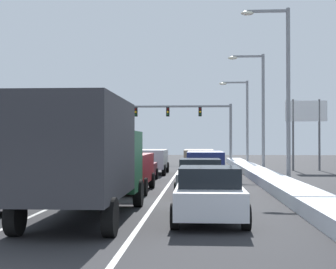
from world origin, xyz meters
TOP-DOWN VIEW (x-y plane):
  - ground_plane at (0.00, 18.30)m, footprint 120.00×120.00m
  - lane_stripe_between_right_lane_and_center_lane at (1.70, 22.88)m, footprint 0.14×50.33m
  - lane_stripe_between_center_lane_and_left_lane at (-1.70, 22.88)m, footprint 0.14×50.33m
  - snow_bank_right_shoulder at (7.00, 22.88)m, footprint 1.48×50.33m
  - snow_bank_left_shoulder at (-7.00, 22.88)m, footprint 1.38×50.33m
  - sedan_white_right_lane_nearest at (3.54, 7.36)m, footprint 2.00×4.50m
  - sedan_gray_right_lane_second at (3.31, 14.00)m, footprint 2.00×4.50m
  - suv_navy_right_lane_third at (3.61, 21.19)m, footprint 2.16×4.90m
  - suv_tan_right_lane_fourth at (3.26, 27.76)m, footprint 2.16×4.90m
  - box_truck_center_lane_nearest at (0.08, 7.19)m, footprint 2.53×7.20m
  - suv_red_center_lane_second at (0.07, 15.27)m, footprint 2.16×4.90m
  - sedan_maroon_center_lane_third at (-0.16, 21.15)m, footprint 2.00×4.50m
  - suv_silver_center_lane_fourth at (0.02, 27.59)m, footprint 2.16×4.90m
  - sedan_charcoal_left_lane_second at (-3.20, 13.87)m, footprint 2.00×4.50m
  - sedan_white_left_lane_third at (-3.20, 20.76)m, footprint 2.00×4.50m
  - sedan_gray_left_lane_fourth at (-3.34, 27.75)m, footprint 2.00×4.50m
  - traffic_light_gantry at (1.31, 45.74)m, footprint 14.00×0.47m
  - street_lamp_right_near at (7.78, 20.59)m, footprint 2.66×0.36m
  - street_lamp_right_mid at (7.58, 29.74)m, footprint 2.66×0.36m
  - street_lamp_right_far at (7.29, 38.89)m, footprint 2.66×0.36m
  - roadside_sign_right at (11.54, 32.35)m, footprint 3.20×0.16m

SIDE VIEW (x-z plane):
  - ground_plane at x=0.00m, z-range 0.00..0.00m
  - lane_stripe_between_right_lane_and_center_lane at x=1.70m, z-range 0.00..0.01m
  - lane_stripe_between_center_lane_and_left_lane at x=-1.70m, z-range 0.00..0.01m
  - snow_bank_right_shoulder at x=7.00m, z-range 0.00..0.47m
  - snow_bank_left_shoulder at x=-7.00m, z-range 0.00..0.76m
  - sedan_white_right_lane_nearest at x=3.54m, z-range 0.01..1.52m
  - sedan_gray_right_lane_second at x=3.31m, z-range 0.01..1.52m
  - sedan_maroon_center_lane_third at x=-0.16m, z-range 0.01..1.52m
  - sedan_charcoal_left_lane_second at x=-3.20m, z-range 0.01..1.52m
  - sedan_white_left_lane_third at x=-3.20m, z-range 0.01..1.52m
  - sedan_gray_left_lane_fourth at x=-3.34m, z-range 0.01..1.52m
  - suv_navy_right_lane_third at x=3.61m, z-range 0.18..1.85m
  - suv_tan_right_lane_fourth at x=3.26m, z-range 0.18..1.85m
  - suv_red_center_lane_second at x=0.07m, z-range 0.18..1.85m
  - suv_silver_center_lane_fourth at x=0.02m, z-range 0.18..1.85m
  - box_truck_center_lane_nearest at x=0.08m, z-range 0.22..3.58m
  - roadside_sign_right at x=11.54m, z-range 1.27..6.77m
  - street_lamp_right_far at x=7.29m, z-range 0.79..8.57m
  - traffic_light_gantry at x=1.31m, z-range 1.79..7.99m
  - street_lamp_right_mid at x=7.58m, z-range 0.82..9.40m
  - street_lamp_right_near at x=7.78m, z-range 0.83..10.31m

